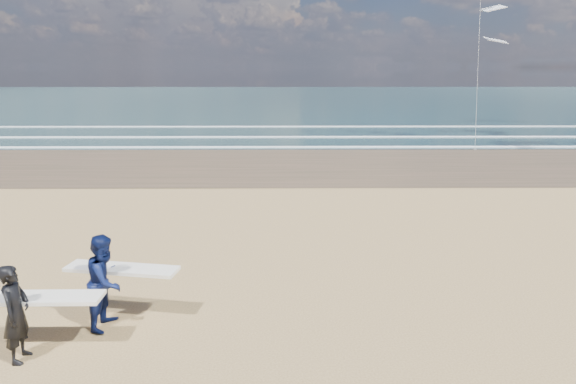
{
  "coord_description": "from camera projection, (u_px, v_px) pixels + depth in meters",
  "views": [
    {
      "loc": [
        3.81,
        -8.29,
        4.8
      ],
      "look_at": [
        3.93,
        6.0,
        1.31
      ],
      "focal_mm": 32.0,
      "sensor_mm": 36.0,
      "label": 1
    }
  ],
  "objects": [
    {
      "name": "surfer_far",
      "position": [
        107.0,
        280.0,
        9.62
      ],
      "size": [
        2.26,
        1.28,
        1.81
      ],
      "color": "#0B1541",
      "rests_on": "ground"
    },
    {
      "name": "surfer_near",
      "position": [
        19.0,
        311.0,
        8.51
      ],
      "size": [
        2.2,
        0.93,
        1.69
      ],
      "color": "black",
      "rests_on": "ground"
    },
    {
      "name": "kite_1",
      "position": [
        479.0,
        42.0,
        31.68
      ],
      "size": [
        6.64,
        4.83,
        10.9
      ],
      "color": "slate",
      "rests_on": "ground"
    },
    {
      "name": "ocean",
      "position": [
        388.0,
        99.0,
        79.26
      ],
      "size": [
        220.0,
        100.0,
        0.02
      ],
      "primitive_type": "cube",
      "color": "#1B383C",
      "rests_on": "ground"
    },
    {
      "name": "foam_breakers",
      "position": [
        510.0,
        136.0,
        36.6
      ],
      "size": [
        220.0,
        11.7,
        0.05
      ],
      "color": "white",
      "rests_on": "ground"
    }
  ]
}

